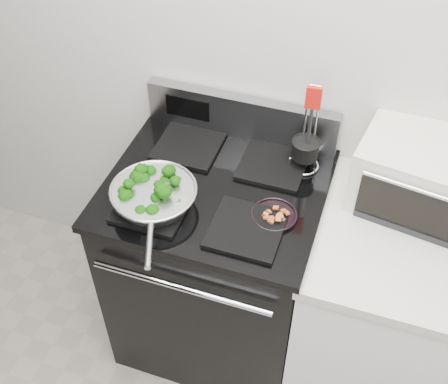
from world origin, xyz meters
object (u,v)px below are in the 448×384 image
at_px(skillet, 154,196).
at_px(bacon_plate, 274,213).
at_px(gas_range, 217,263).
at_px(utensil_holder, 305,153).
at_px(toaster_oven, 424,175).

bearing_deg(skillet, bacon_plate, -9.21).
relative_size(gas_range, skillet, 2.43).
bearing_deg(utensil_holder, skillet, -145.55).
relative_size(skillet, toaster_oven, 0.95).
height_order(gas_range, skillet, gas_range).
height_order(gas_range, utensil_holder, utensil_holder).
xyz_separation_m(utensil_holder, toaster_oven, (0.42, -0.02, 0.03)).
relative_size(bacon_plate, utensil_holder, 0.44).
xyz_separation_m(skillet, utensil_holder, (0.44, 0.37, 0.02)).
bearing_deg(toaster_oven, skillet, -149.43).
xyz_separation_m(skillet, toaster_oven, (0.86, 0.35, 0.05)).
bearing_deg(bacon_plate, utensil_holder, 82.46).
distance_m(bacon_plate, toaster_oven, 0.53).
relative_size(bacon_plate, toaster_oven, 0.33).
xyz_separation_m(gas_range, skillet, (-0.17, -0.17, 0.51)).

